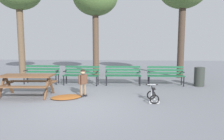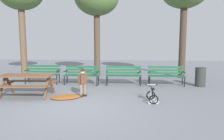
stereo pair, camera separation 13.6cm
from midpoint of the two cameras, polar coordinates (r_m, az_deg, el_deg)
The scene contains 10 objects.
ground at distance 6.33m, azimuth -9.41°, elevation -9.95°, with size 36.00×36.00×0.00m, color slate.
picnic_table at distance 7.98m, azimuth -21.71°, elevation -2.44°, with size 1.87×1.43×0.79m.
park_bench_far_left at distance 10.32m, azimuth -17.99°, elevation -0.68°, with size 1.60×0.47×0.85m.
park_bench_left at distance 9.60m, azimuth -7.80°, elevation -0.96°, with size 1.62×0.53×0.85m.
park_bench_right at distance 9.47m, azimuth 3.57°, elevation -1.02°, with size 1.63×0.55×0.85m.
park_bench_far_right at distance 9.64m, azimuth 14.96°, elevation -1.11°, with size 1.61×0.50×0.85m.
child_standing at distance 7.42m, azimuth -7.50°, elevation -2.90°, with size 0.28×0.29×0.97m.
kids_bicycle at distance 6.86m, azimuth 11.48°, elevation -6.92°, with size 0.40×0.58×0.54m.
leaf_pile at distance 7.42m, azimuth -11.95°, elevation -7.18°, with size 1.04×0.73×0.07m, color #9E5623.
trash_bin at distance 9.93m, azimuth 23.32°, elevation -1.76°, with size 0.44×0.44×0.83m, color #2D332D.
Camera 2 is at (1.62, -5.85, 1.85)m, focal length 33.49 mm.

